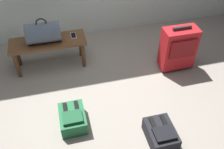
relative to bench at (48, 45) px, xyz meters
The scene contains 7 objects.
ground_plane 1.07m from the bench, 56.41° to the right, with size 6.60×6.60×0.00m, color gray.
bench is the anchor object (origin of this frame).
duffel_bag_slate 0.20m from the bench, behind, with size 0.44×0.26×0.34m.
cell_phone 0.36m from the bench, ahead, with size 0.07×0.14×0.01m.
suitcase_upright_red 1.73m from the bench, 15.71° to the right, with size 0.45×0.26×0.66m.
backpack_green 1.14m from the bench, 81.96° to the right, with size 0.28×0.38×0.21m.
backpack_dark 1.85m from the bench, 56.11° to the right, with size 0.28×0.38×0.21m.
Camera 1 is at (-0.40, -2.05, 2.33)m, focal length 40.44 mm.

